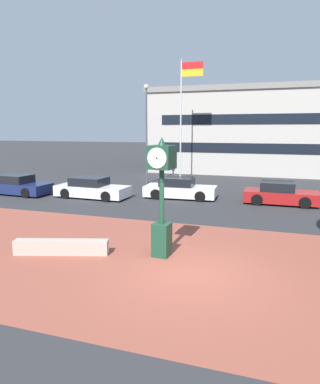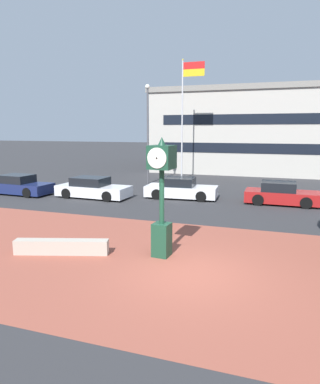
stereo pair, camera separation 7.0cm
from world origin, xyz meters
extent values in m
plane|color=#2D2D30|center=(0.00, 0.00, 0.00)|extent=(200.00, 200.00, 0.00)
cube|color=brown|center=(0.00, 0.61, 0.00)|extent=(44.00, 9.22, 0.01)
cube|color=#ADA393|center=(-4.54, 0.17, 0.25)|extent=(3.18, 1.32, 0.50)
cube|color=#19422D|center=(-1.22, 1.08, 0.57)|extent=(0.60, 0.60, 1.14)
cylinder|color=#19422D|center=(-1.22, 1.08, 2.05)|extent=(0.17, 0.17, 1.82)
cube|color=#19422D|center=(-1.22, 1.08, 3.33)|extent=(0.82, 0.82, 0.76)
cylinder|color=silver|center=(-1.19, 1.47, 3.33)|extent=(0.65, 0.09, 0.65)
sphere|color=black|center=(-1.19, 1.49, 3.33)|extent=(0.05, 0.05, 0.05)
cylinder|color=silver|center=(-1.26, 0.69, 3.33)|extent=(0.65, 0.09, 0.65)
sphere|color=black|center=(-1.26, 0.67, 3.33)|extent=(0.05, 0.05, 0.05)
cone|color=#19422D|center=(-1.22, 1.08, 3.85)|extent=(0.26, 0.26, 0.27)
cube|color=silver|center=(-3.20, 11.00, 0.44)|extent=(4.47, 1.99, 0.64)
cube|color=black|center=(-3.42, 10.99, 1.00)|extent=(2.10, 1.61, 0.56)
cylinder|color=black|center=(-1.89, 11.89, 0.32)|extent=(0.65, 0.25, 0.64)
cylinder|color=black|center=(-1.80, 10.26, 0.32)|extent=(0.65, 0.25, 0.64)
cylinder|color=black|center=(-4.60, 11.75, 0.32)|extent=(0.65, 0.25, 0.64)
cylinder|color=black|center=(-4.52, 10.11, 0.32)|extent=(0.65, 0.25, 0.64)
cube|color=silver|center=(-8.45, 9.41, 0.44)|extent=(4.67, 2.01, 0.64)
cube|color=black|center=(-8.68, 9.42, 1.00)|extent=(2.18, 1.65, 0.56)
cylinder|color=black|center=(-6.99, 10.20, 0.32)|extent=(0.65, 0.25, 0.64)
cylinder|color=black|center=(-7.07, 8.50, 0.32)|extent=(0.65, 0.25, 0.64)
cylinder|color=black|center=(-9.84, 10.32, 0.32)|extent=(0.65, 0.25, 0.64)
cylinder|color=black|center=(-9.91, 8.62, 0.32)|extent=(0.65, 0.25, 0.64)
cube|color=navy|center=(-13.67, 8.91, 0.44)|extent=(4.47, 2.00, 0.64)
cube|color=black|center=(-13.89, 8.92, 1.00)|extent=(2.10, 1.62, 0.56)
cylinder|color=black|center=(-12.27, 9.65, 0.32)|extent=(0.65, 0.26, 0.64)
cylinder|color=black|center=(-12.36, 8.01, 0.32)|extent=(0.65, 0.26, 0.64)
cylinder|color=black|center=(-14.98, 9.80, 0.32)|extent=(0.65, 0.26, 0.64)
cube|color=maroon|center=(2.70, 11.08, 0.44)|extent=(4.06, 1.78, 0.64)
cube|color=black|center=(2.50, 11.08, 1.00)|extent=(1.88, 1.51, 0.56)
cylinder|color=black|center=(3.97, 11.86, 0.32)|extent=(0.64, 0.23, 0.64)
cylinder|color=black|center=(3.94, 10.26, 0.32)|extent=(0.64, 0.23, 0.64)
cylinder|color=black|center=(1.46, 11.90, 0.32)|extent=(0.64, 0.23, 0.64)
cylinder|color=black|center=(1.44, 10.29, 0.32)|extent=(0.64, 0.23, 0.64)
cylinder|color=silver|center=(-5.28, 18.82, 4.84)|extent=(0.12, 0.12, 9.69)
sphere|color=gold|center=(-5.28, 18.82, 9.75)|extent=(0.14, 0.14, 0.14)
cube|color=red|center=(-4.36, 18.82, 9.26)|extent=(1.73, 0.02, 0.56)
cube|color=gold|center=(-4.36, 18.82, 8.70)|extent=(1.73, 0.02, 0.56)
cube|color=#B2ADA3|center=(5.25, 29.99, 3.84)|extent=(29.70, 14.93, 7.67)
cube|color=gray|center=(5.25, 29.99, 7.92)|extent=(30.29, 15.23, 0.50)
cube|color=black|center=(5.25, 22.50, 2.56)|extent=(26.73, 0.04, 0.90)
cube|color=black|center=(5.25, 22.50, 5.12)|extent=(26.73, 0.04, 0.90)
cylinder|color=#4C4C51|center=(-7.22, 15.83, 3.62)|extent=(0.14, 0.14, 7.24)
sphere|color=white|center=(-7.22, 15.83, 7.39)|extent=(0.36, 0.36, 0.36)
camera|label=1|loc=(2.18, -9.50, 4.21)|focal=32.34mm
camera|label=2|loc=(2.25, -9.48, 4.21)|focal=32.34mm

